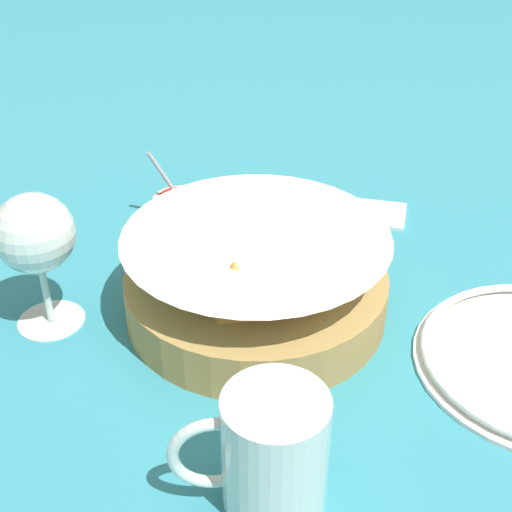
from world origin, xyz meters
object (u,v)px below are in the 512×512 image
sauce_cup (180,207)px  beer_mug (272,455)px  wine_glass (35,237)px  food_basket (257,280)px

sauce_cup → beer_mug: (-0.07, 0.43, 0.03)m
wine_glass → beer_mug: size_ratio=1.22×
sauce_cup → food_basket: bearing=111.4°
beer_mug → food_basket: bearing=-92.4°
sauce_cup → beer_mug: bearing=99.0°
food_basket → wine_glass: (0.21, -0.00, 0.06)m
food_basket → beer_mug: same height
wine_glass → beer_mug: 0.31m
food_basket → wine_glass: size_ratio=1.84×
wine_glass → sauce_cup: bearing=-123.9°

